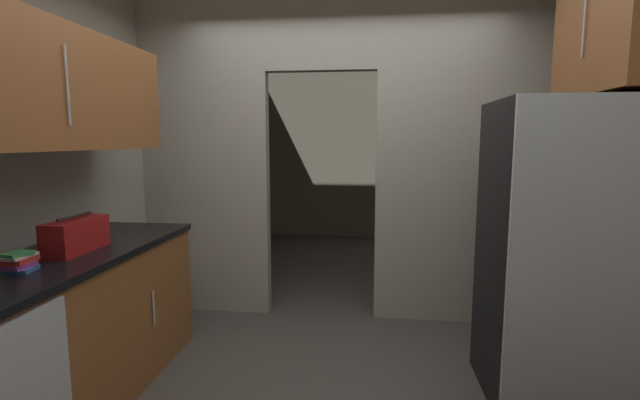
# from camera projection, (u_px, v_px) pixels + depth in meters

# --- Properties ---
(kitchen_partition) EXTENTS (3.51, 0.12, 2.83)m
(kitchen_partition) POSITION_uv_depth(u_px,v_px,m) (350.00, 142.00, 3.74)
(kitchen_partition) COLOR #ADA899
(kitchen_partition) RESTS_ON ground
(adjoining_room_shell) EXTENTS (3.51, 3.32, 2.83)m
(adjoining_room_shell) POSITION_uv_depth(u_px,v_px,m) (354.00, 148.00, 5.93)
(adjoining_room_shell) COLOR gray
(adjoining_room_shell) RESTS_ON ground
(refrigerator) EXTENTS (0.84, 0.75, 1.74)m
(refrigerator) POSITION_uv_depth(u_px,v_px,m) (565.00, 254.00, 2.57)
(refrigerator) COLOR black
(refrigerator) RESTS_ON ground
(lower_cabinet_run) EXTENTS (0.65, 2.16, 0.90)m
(lower_cabinet_run) POSITION_uv_depth(u_px,v_px,m) (54.00, 342.00, 2.38)
(lower_cabinet_run) COLOR brown
(lower_cabinet_run) RESTS_ON ground
(upper_cabinet_counterside) EXTENTS (0.36, 1.95, 0.64)m
(upper_cabinet_counterside) POSITION_uv_depth(u_px,v_px,m) (33.00, 86.00, 2.21)
(upper_cabinet_counterside) COLOR brown
(boombox) EXTENTS (0.17, 0.40, 0.21)m
(boombox) POSITION_uv_depth(u_px,v_px,m) (76.00, 235.00, 2.50)
(boombox) COLOR maroon
(boombox) RESTS_ON lower_cabinet_run
(book_stack) EXTENTS (0.13, 0.16, 0.10)m
(book_stack) POSITION_uv_depth(u_px,v_px,m) (20.00, 262.00, 2.12)
(book_stack) COLOR #2D609E
(book_stack) RESTS_ON lower_cabinet_run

